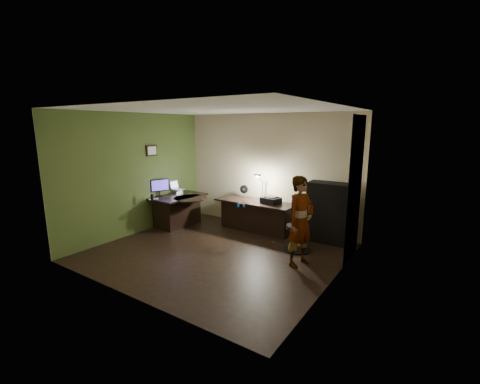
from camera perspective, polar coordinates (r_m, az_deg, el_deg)
The scene contains 27 objects.
floor at distance 6.37m, azimuth -4.18°, elevation -10.66°, with size 4.50×4.00×0.01m, color black.
ceiling at distance 5.90m, azimuth -4.58°, elevation 14.49°, with size 4.50×4.00×0.01m, color silver.
wall_back at distance 7.65m, azimuth 4.91°, elevation 3.65°, with size 4.50×0.01×2.70m, color #BFB08A.
wall_front at distance 4.61m, azimuth -19.87°, elevation -2.34°, with size 4.50×0.01×2.70m, color #BFB08A.
wall_left at distance 7.57m, azimuth -17.99°, elevation 3.04°, with size 0.01×4.00×2.70m, color #BFB08A.
wall_right at distance 4.95m, azimuth 16.69°, elevation -1.19°, with size 0.01×4.00×2.70m, color #BFB08A.
green_wall_overlay at distance 7.56m, azimuth -17.92°, elevation 3.03°, with size 0.00×4.00×2.70m, color #455A26.
arched_doorway at distance 6.06m, azimuth 19.74°, elevation 0.41°, with size 0.01×0.90×2.60m, color black.
french_door at distance 4.53m, azimuth 14.17°, elevation -6.18°, with size 0.02×0.92×2.10m, color white.
framed_picture at distance 7.77m, azimuth -15.46°, elevation 7.11°, with size 0.04×0.30×0.25m, color black.
desk_left at distance 8.02m, azimuth -10.81°, elevation -3.27°, with size 0.80×1.29×0.75m, color black.
desk_right at distance 7.47m, azimuth 2.65°, elevation -4.31°, with size 1.90×0.67×0.71m, color black.
cabinet at distance 6.97m, azimuth 15.37°, elevation -3.53°, with size 0.85×0.42×1.27m, color black.
laptop_stand at distance 8.29m, azimuth -11.08°, elevation 0.17°, with size 0.21×0.18×0.09m, color silver.
laptop at distance 8.24m, azimuth -10.92°, elevation 1.13°, with size 0.30×0.29×0.21m, color silver.
monitor at distance 7.96m, azimuth -14.17°, elevation 0.34°, with size 0.09×0.46×0.30m, color black.
mouse at distance 7.65m, azimuth -14.57°, elevation -1.16°, with size 0.06×0.09×0.03m, color silver.
phone at distance 7.67m, azimuth -12.70°, elevation -1.14°, with size 0.06×0.12×0.01m, color black.
pen at distance 7.59m, azimuth -10.40°, elevation -1.16°, with size 0.01×0.15×0.01m, color black.
speaker at distance 7.49m, azimuth -15.37°, elevation -0.98°, with size 0.06×0.06×0.16m, color black.
notepad at distance 7.68m, azimuth -15.19°, elevation -1.24°, with size 0.13×0.19×0.01m, color silver.
desk_fan at distance 7.77m, azimuth 0.78°, elevation 0.11°, with size 0.21×0.11×0.32m, color black.
headphones at distance 6.87m, azimuth 0.19°, elevation -2.40°, with size 0.19×0.08×0.09m, color navy.
printer at distance 7.16m, azimuth 5.51°, elevation -1.51°, with size 0.40×0.31×0.18m, color black.
desk_lamp at distance 7.56m, azimuth 4.03°, elevation 1.16°, with size 0.16×0.31×0.68m, color black.
office_chair at distance 6.38m, azimuth 10.28°, elevation -6.11°, with size 0.54×0.54×0.96m, color black.
person at distance 5.66m, azimuth 10.72°, elevation -5.13°, with size 0.57×0.38×1.59m, color #D8A88C.
Camera 1 is at (3.63, -4.64, 2.41)m, focal length 24.00 mm.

